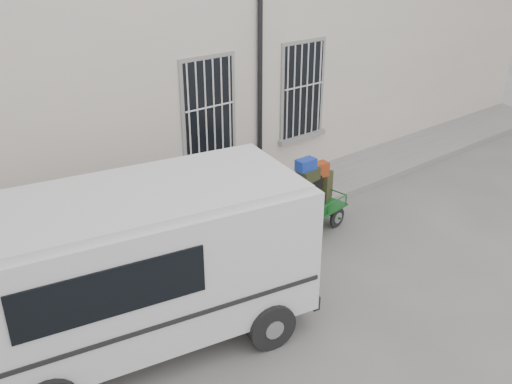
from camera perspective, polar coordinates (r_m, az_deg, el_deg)
The scene contains 5 objects.
ground at distance 11.22m, azimuth 6.10°, elevation -6.24°, with size 80.00×80.00×0.00m, color #62615D.
building at distance 14.26m, azimuth -9.42°, elevation 13.45°, with size 24.00×5.15×6.00m.
sidewalk at distance 12.62m, azimuth -0.90°, elevation -1.91°, with size 24.00×1.70×0.15m, color gray.
luggage_cart at distance 11.55m, azimuth 4.64°, elevation -0.68°, with size 2.34×1.13×1.64m.
van at distance 8.45m, azimuth -11.51°, elevation -6.69°, with size 5.27×2.99×2.51m.
Camera 1 is at (-6.90, -6.66, 5.83)m, focal length 40.00 mm.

